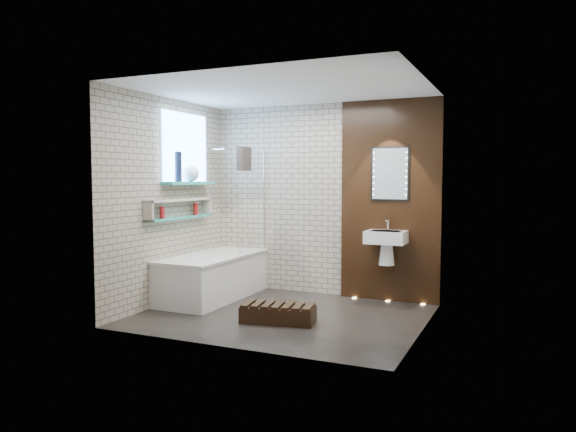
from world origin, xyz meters
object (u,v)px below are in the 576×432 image
at_px(bath_screen, 252,201).
at_px(washbasin, 386,242).
at_px(led_mirror, 390,174).
at_px(bathtub, 213,276).
at_px(walnut_step, 278,314).

xyz_separation_m(bath_screen, washbasin, (1.82, 0.18, -0.49)).
height_order(washbasin, led_mirror, led_mirror).
relative_size(bathtub, walnut_step, 2.16).
relative_size(led_mirror, walnut_step, 0.87).
xyz_separation_m(bathtub, walnut_step, (1.31, -0.75, -0.20)).
height_order(washbasin, walnut_step, washbasin).
bearing_deg(walnut_step, bathtub, 150.13).
relative_size(bathtub, led_mirror, 2.49).
xyz_separation_m(bath_screen, walnut_step, (0.95, -1.19, -1.19)).
bearing_deg(walnut_step, bath_screen, 128.64).
distance_m(bath_screen, walnut_step, 1.93).
xyz_separation_m(bath_screen, led_mirror, (1.82, 0.34, 0.37)).
bearing_deg(washbasin, bathtub, -163.99).
bearing_deg(bathtub, walnut_step, -29.87).
distance_m(bathtub, walnut_step, 1.52).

